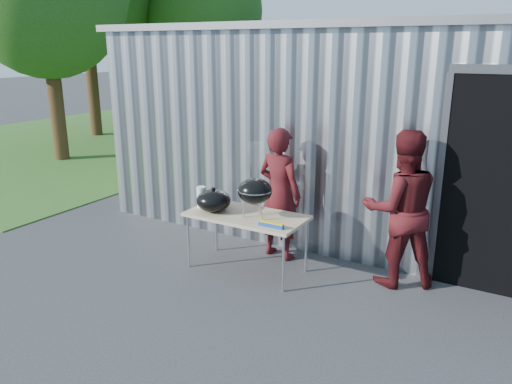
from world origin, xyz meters
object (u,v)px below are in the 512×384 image
Objects in this scene: kettle_grill at (255,184)px; person_bystander at (401,209)px; person_cook at (279,194)px; folding_table at (247,217)px.

person_bystander is at bearing 21.31° from kettle_grill.
person_cook is (0.02, 0.62, -0.28)m from kettle_grill.
person_cook is (0.16, 0.59, 0.18)m from folding_table.
kettle_grill is at bearing 97.78° from person_cook.
kettle_grill is 0.52× the size of person_cook.
kettle_grill is at bearing -10.12° from person_bystander.
folding_table is 0.84× the size of person_cook.
person_bystander reaches higher than person_cook.
person_bystander is at bearing 18.85° from folding_table.
folding_table is at bearing -12.58° from person_bystander.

